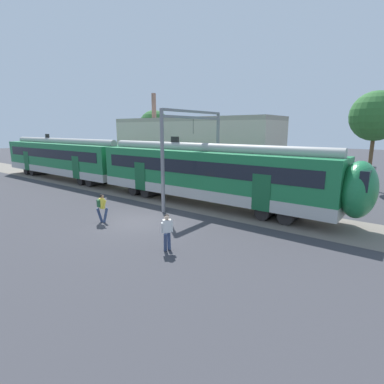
% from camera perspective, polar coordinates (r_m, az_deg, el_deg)
% --- Properties ---
extents(ground_plane, '(160.00, 160.00, 0.00)m').
position_cam_1_polar(ground_plane, '(17.66, -10.24, -5.66)').
color(ground_plane, '#38383D').
extents(track_bed, '(80.00, 4.40, 0.01)m').
position_cam_1_polar(track_bed, '(28.98, -15.72, 1.00)').
color(track_bed, slate).
rests_on(track_bed, ground).
extents(commuter_train, '(38.05, 3.07, 4.73)m').
position_cam_1_polar(commuter_train, '(26.71, -12.77, 5.13)').
color(commuter_train, '#B7B7B2').
rests_on(commuter_train, ground).
extents(pedestrian_yellow, '(0.64, 0.58, 1.67)m').
position_cam_1_polar(pedestrian_yellow, '(17.80, -16.84, -2.54)').
color(pedestrian_yellow, navy).
rests_on(pedestrian_yellow, ground).
extents(pedestrian_white, '(0.44, 0.67, 1.67)m').
position_cam_1_polar(pedestrian_white, '(13.23, -4.79, -7.17)').
color(pedestrian_white, navy).
rests_on(pedestrian_white, ground).
extents(catenary_gantry, '(0.24, 6.64, 6.53)m').
position_cam_1_polar(catenary_gantry, '(21.35, 0.24, 9.33)').
color(catenary_gantry, gray).
rests_on(catenary_gantry, ground).
extents(background_building, '(18.38, 5.00, 9.20)m').
position_cam_1_polar(background_building, '(31.86, 0.09, 8.20)').
color(background_building, beige).
rests_on(background_building, ground).
extents(street_tree_right, '(4.19, 4.19, 8.44)m').
position_cam_1_polar(street_tree_right, '(30.48, 31.61, 12.18)').
color(street_tree_right, brown).
rests_on(street_tree_right, ground).
extents(street_tree_left, '(4.22, 4.22, 7.82)m').
position_cam_1_polar(street_tree_left, '(42.97, -7.16, 12.40)').
color(street_tree_left, brown).
rests_on(street_tree_left, ground).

